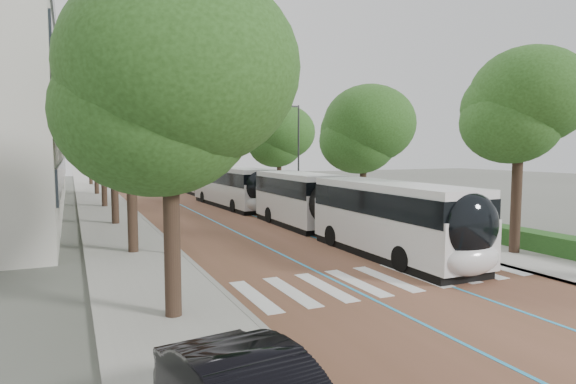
# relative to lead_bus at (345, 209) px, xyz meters

# --- Properties ---
(ground) EXTENTS (160.00, 160.00, 0.00)m
(ground) POSITION_rel_lead_bus_xyz_m (-2.52, -7.70, -1.63)
(ground) COLOR #51544C
(ground) RESTS_ON ground
(road) EXTENTS (11.00, 140.00, 0.02)m
(road) POSITION_rel_lead_bus_xyz_m (-2.52, 32.30, -1.62)
(road) COLOR brown
(road) RESTS_ON ground
(sidewalk_left) EXTENTS (4.00, 140.00, 0.12)m
(sidewalk_left) POSITION_rel_lead_bus_xyz_m (-10.02, 32.30, -1.57)
(sidewalk_left) COLOR #999791
(sidewalk_left) RESTS_ON ground
(sidewalk_right) EXTENTS (4.00, 140.00, 0.12)m
(sidewalk_right) POSITION_rel_lead_bus_xyz_m (4.98, 32.30, -1.57)
(sidewalk_right) COLOR #999791
(sidewalk_right) RESTS_ON ground
(kerb_left) EXTENTS (0.20, 140.00, 0.14)m
(kerb_left) POSITION_rel_lead_bus_xyz_m (-8.12, 32.30, -1.57)
(kerb_left) COLOR gray
(kerb_left) RESTS_ON ground
(kerb_right) EXTENTS (0.20, 140.00, 0.14)m
(kerb_right) POSITION_rel_lead_bus_xyz_m (3.08, 32.30, -1.57)
(kerb_right) COLOR gray
(kerb_right) RESTS_ON ground
(zebra_crossing) EXTENTS (10.55, 3.60, 0.01)m
(zebra_crossing) POSITION_rel_lead_bus_xyz_m (-2.32, -6.70, -1.60)
(zebra_crossing) COLOR silver
(zebra_crossing) RESTS_ON ground
(lane_line_left) EXTENTS (0.12, 126.00, 0.01)m
(lane_line_left) POSITION_rel_lead_bus_xyz_m (-4.12, 32.30, -1.60)
(lane_line_left) COLOR #2998CE
(lane_line_left) RESTS_ON road
(lane_line_right) EXTENTS (0.12, 126.00, 0.01)m
(lane_line_right) POSITION_rel_lead_bus_xyz_m (-0.92, 32.30, -1.60)
(lane_line_right) COLOR #2998CE
(lane_line_right) RESTS_ON road
(streetlight_far) EXTENTS (1.82, 0.20, 8.00)m
(streetlight_far) POSITION_rel_lead_bus_xyz_m (4.10, 14.30, 3.19)
(streetlight_far) COLOR #303032
(streetlight_far) RESTS_ON sidewalk_right
(lamp_post_left) EXTENTS (0.14, 0.14, 8.00)m
(lamp_post_left) POSITION_rel_lead_bus_xyz_m (-8.62, 0.30, 2.49)
(lamp_post_left) COLOR #303032
(lamp_post_left) RESTS_ON sidewalk_left
(trees_left) EXTENTS (6.23, 61.09, 10.01)m
(trees_left) POSITION_rel_lead_bus_xyz_m (-10.02, 16.05, 4.97)
(trees_left) COLOR black
(trees_left) RESTS_ON ground
(trees_right) EXTENTS (6.02, 47.04, 8.38)m
(trees_right) POSITION_rel_lead_bus_xyz_m (5.18, 14.37, 4.11)
(trees_right) COLOR black
(trees_right) RESTS_ON ground
(lead_bus) EXTENTS (2.69, 18.42, 3.20)m
(lead_bus) POSITION_rel_lead_bus_xyz_m (0.00, 0.00, 0.00)
(lead_bus) COLOR black
(lead_bus) RESTS_ON ground
(bus_queued_0) EXTENTS (3.13, 12.51, 3.20)m
(bus_queued_0) POSITION_rel_lead_bus_xyz_m (-0.60, 16.26, -0.00)
(bus_queued_0) COLOR silver
(bus_queued_0) RESTS_ON ground
(bus_queued_1) EXTENTS (2.68, 12.43, 3.20)m
(bus_queued_1) POSITION_rel_lead_bus_xyz_m (-0.11, 28.84, -0.00)
(bus_queued_1) COLOR silver
(bus_queued_1) RESTS_ON ground
(bus_queued_2) EXTENTS (3.19, 12.52, 3.20)m
(bus_queued_2) POSITION_rel_lead_bus_xyz_m (0.33, 41.73, -0.00)
(bus_queued_2) COLOR silver
(bus_queued_2) RESTS_ON ground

